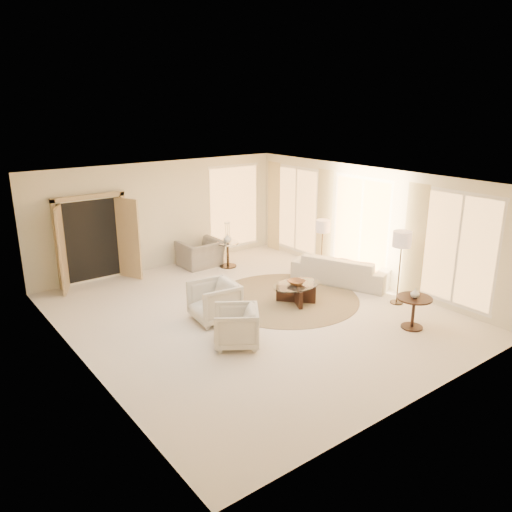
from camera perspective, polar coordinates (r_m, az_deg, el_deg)
room at (r=10.02m, az=-0.45°, el=0.68°), size 7.04×8.04×2.83m
windows_right at (r=12.40m, az=12.19°, el=3.30°), size 0.10×6.40×2.40m
window_back_corner at (r=14.45m, az=-2.49°, el=5.63°), size 1.70×0.10×2.40m
curtains_right at (r=12.96m, az=9.04°, el=3.84°), size 0.06×5.20×2.60m
french_doors at (r=12.56m, az=-18.08°, el=1.67°), size 1.95×0.66×2.16m
area_rug at (r=11.33m, az=3.42°, el=-4.82°), size 4.23×4.23×0.01m
sofa at (r=12.36m, az=9.76°, el=-1.47°), size 1.74×2.51×0.68m
armchair_left at (r=10.10m, az=-4.80°, el=-4.98°), size 0.91×0.95×0.89m
armchair_right at (r=9.09m, az=-2.31°, el=-7.85°), size 1.05×1.06×0.80m
accent_chair at (r=13.43m, az=-6.36°, el=0.78°), size 1.11×0.74×0.95m
coffee_table at (r=11.03m, az=4.60°, el=-4.01°), size 1.31×1.31×0.43m
end_table at (r=10.20m, az=17.58°, el=-5.59°), size 0.68×0.68×0.64m
side_table at (r=13.34m, az=-3.24°, el=0.46°), size 0.58×0.58×0.68m
floor_lamp_near at (r=12.49m, az=7.63°, el=3.12°), size 0.35×0.35×1.46m
floor_lamp_far at (r=11.04m, az=16.32°, el=1.49°), size 0.40×0.40×1.63m
bowl at (r=10.96m, az=4.63°, el=-3.02°), size 0.43×0.43×0.09m
end_vase at (r=10.09m, az=17.72°, el=-4.08°), size 0.19×0.19×0.18m
side_vase at (r=13.24m, az=-3.27°, el=2.04°), size 0.27×0.27×0.24m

